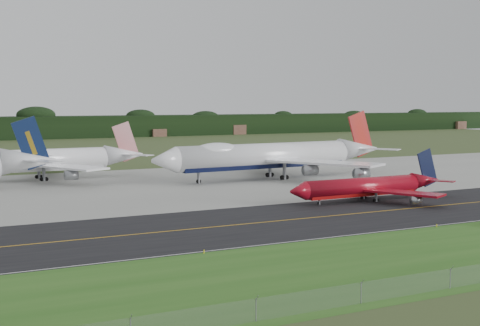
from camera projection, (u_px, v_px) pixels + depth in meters
name	position (u px, v px, depth m)	size (l,w,h in m)	color
ground	(332.00, 211.00, 123.21)	(600.00, 600.00, 0.00)	#34441F
grass_verge	(478.00, 248.00, 92.20)	(400.00, 30.00, 0.01)	#275719
taxiway	(345.00, 215.00, 119.67)	(400.00, 32.00, 0.02)	black
apron	(215.00, 182.00, 168.40)	(400.00, 78.00, 0.01)	gray
taxiway_centreline	(345.00, 215.00, 119.67)	(400.00, 0.40, 0.00)	#C88B12
taxiway_edge_line	(403.00, 229.00, 105.93)	(400.00, 0.25, 0.00)	silver
horizon_treeline	(43.00, 128.00, 365.27)	(700.00, 25.00, 12.00)	black
jet_ba_747	(272.00, 156.00, 175.09)	(70.18, 58.06, 17.64)	white
jet_red_737	(370.00, 187.00, 136.61)	(37.71, 30.87, 10.21)	maroon
jet_star_tail	(40.00, 161.00, 172.20)	(56.04, 47.05, 14.82)	white
edge_marker_left	(204.00, 252.00, 89.14)	(0.16, 0.16, 0.50)	yellow
edge_marker_center	(437.00, 226.00, 107.84)	(0.16, 0.16, 0.50)	yellow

